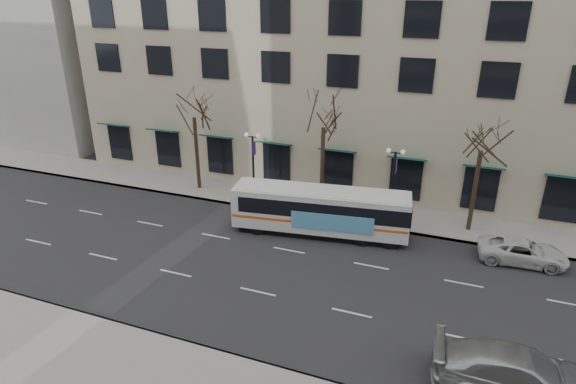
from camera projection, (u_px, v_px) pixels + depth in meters
The scene contains 11 objects.
ground at pixel (275, 270), 27.01m from camera, with size 160.00×160.00×0.00m, color black.
sidewalk_far at pixel (391, 217), 33.09m from camera, with size 80.00×4.00×0.15m, color gray.
building_hotel at pixel (345, 21), 41.05m from camera, with size 40.00×20.00×24.00m, color tan.
tree_far_left at pixel (193, 105), 35.24m from camera, with size 3.60×3.60×8.34m.
tree_far_mid at pixel (324, 114), 31.89m from camera, with size 3.60×3.60×8.55m.
tree_far_right at pixel (483, 136), 28.80m from camera, with size 3.60×3.60×8.06m.
lamp_post_left at pixel (253, 164), 34.55m from camera, with size 1.22×0.45×5.21m.
lamp_post_right at pixel (393, 182), 31.28m from camera, with size 1.22×0.45×5.21m.
city_bus at pixel (321, 210), 30.39m from camera, with size 11.35×3.94×3.02m.
silver_car at pixel (518, 374), 18.44m from camera, with size 2.61×6.41×1.86m, color #A3A7AB.
white_pickup at pixel (523, 252), 27.52m from camera, with size 2.24×4.86×1.35m, color silver.
Camera 1 is at (8.95, -21.38, 14.56)m, focal length 30.00 mm.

